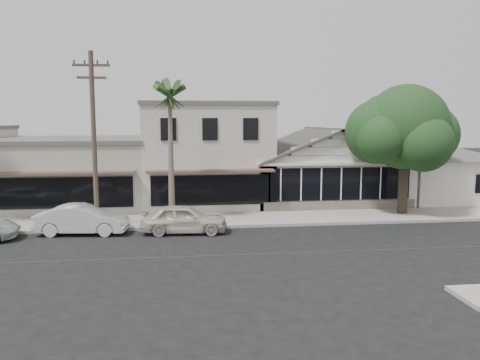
{
  "coord_description": "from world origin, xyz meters",
  "views": [
    {
      "loc": [
        -4.61,
        -18.95,
        5.63
      ],
      "look_at": [
        -1.54,
        6.0,
        2.4
      ],
      "focal_mm": 35.0,
      "sensor_mm": 36.0,
      "label": 1
    }
  ],
  "objects": [
    {
      "name": "corner_shop",
      "position": [
        5.0,
        12.47,
        2.62
      ],
      "size": [
        10.4,
        8.6,
        5.1
      ],
      "color": "white",
      "rests_on": "ground"
    },
    {
      "name": "palm_east",
      "position": [
        -5.22,
        5.94,
        6.89
      ],
      "size": [
        2.88,
        2.88,
        8.02
      ],
      "color": "#726651",
      "rests_on": "ground"
    },
    {
      "name": "shade_tree",
      "position": [
        8.22,
        7.19,
        5.06
      ],
      "size": [
        6.93,
        6.27,
        7.69
      ],
      "rotation": [
        0.0,
        0.0,
        -0.4
      ],
      "color": "#403126",
      "rests_on": "ground"
    },
    {
      "name": "ground",
      "position": [
        0.0,
        0.0,
        0.0
      ],
      "size": [
        140.0,
        140.0,
        0.0
      ],
      "primitive_type": "plane",
      "color": "black",
      "rests_on": "ground"
    },
    {
      "name": "car_0",
      "position": [
        -4.6,
        4.16,
        0.73
      ],
      "size": [
        4.4,
        2.02,
        1.46
      ],
      "primitive_type": "imported",
      "rotation": [
        0.0,
        0.0,
        1.5
      ],
      "color": "beige",
      "rests_on": "ground"
    },
    {
      "name": "utility_pole",
      "position": [
        -9.0,
        5.2,
        4.79
      ],
      "size": [
        1.8,
        0.24,
        9.0
      ],
      "color": "brown",
      "rests_on": "ground"
    },
    {
      "name": "sidewalk_north",
      "position": [
        -8.0,
        6.75,
        0.07
      ],
      "size": [
        90.0,
        3.5,
        0.15
      ],
      "primitive_type": "cube",
      "color": "#9E9991",
      "rests_on": "ground"
    },
    {
      "name": "row_building_near",
      "position": [
        -3.0,
        13.5,
        3.25
      ],
      "size": [
        8.0,
        10.0,
        6.5
      ],
      "primitive_type": "cube",
      "color": "beige",
      "rests_on": "ground"
    },
    {
      "name": "side_cottage",
      "position": [
        13.2,
        11.5,
        1.5
      ],
      "size": [
        6.0,
        6.0,
        3.0
      ],
      "primitive_type": "cube",
      "color": "white",
      "rests_on": "ground"
    },
    {
      "name": "row_building_midnear",
      "position": [
        -12.0,
        13.5,
        2.1
      ],
      "size": [
        10.0,
        10.0,
        4.2
      ],
      "primitive_type": "cube",
      "color": "#BAB6A7",
      "rests_on": "ground"
    },
    {
      "name": "car_1",
      "position": [
        -9.6,
        4.58,
        0.73
      ],
      "size": [
        4.57,
        1.95,
        1.47
      ],
      "primitive_type": "imported",
      "rotation": [
        0.0,
        0.0,
        1.48
      ],
      "color": "silver",
      "rests_on": "ground"
    }
  ]
}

